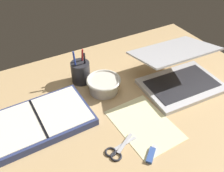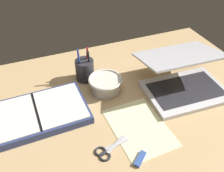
{
  "view_description": "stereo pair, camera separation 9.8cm",
  "coord_description": "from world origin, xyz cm",
  "px_view_note": "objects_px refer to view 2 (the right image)",
  "views": [
    {
      "loc": [
        -35.5,
        -59.27,
        71.3
      ],
      "look_at": [
        1.59,
        7.14,
        9.0
      ],
      "focal_mm": 40.0,
      "sensor_mm": 36.0,
      "label": 1
    },
    {
      "loc": [
        -26.64,
        -63.49,
        71.3
      ],
      "look_at": [
        1.59,
        7.14,
        9.0
      ],
      "focal_mm": 40.0,
      "sensor_mm": 36.0,
      "label": 2
    }
  ],
  "objects_px": {
    "laptop": "(183,78)",
    "bowl": "(105,84)",
    "scissors": "(106,151)",
    "pen_cup": "(85,70)",
    "planner": "(37,114)"
  },
  "relations": [
    {
      "from": "laptop",
      "to": "bowl",
      "type": "bearing_deg",
      "value": 163.25
    },
    {
      "from": "pen_cup",
      "to": "scissors",
      "type": "relative_size",
      "value": 1.26
    },
    {
      "from": "laptop",
      "to": "bowl",
      "type": "distance_m",
      "value": 0.33
    },
    {
      "from": "pen_cup",
      "to": "scissors",
      "type": "height_order",
      "value": "pen_cup"
    },
    {
      "from": "laptop",
      "to": "scissors",
      "type": "relative_size",
      "value": 2.78
    },
    {
      "from": "bowl",
      "to": "planner",
      "type": "bearing_deg",
      "value": -169.97
    },
    {
      "from": "laptop",
      "to": "bowl",
      "type": "height_order",
      "value": "laptop"
    },
    {
      "from": "bowl",
      "to": "pen_cup",
      "type": "height_order",
      "value": "pen_cup"
    },
    {
      "from": "bowl",
      "to": "scissors",
      "type": "xyz_separation_m",
      "value": [
        -0.11,
        -0.3,
        -0.03
      ]
    },
    {
      "from": "laptop",
      "to": "pen_cup",
      "type": "bearing_deg",
      "value": 151.89
    },
    {
      "from": "bowl",
      "to": "pen_cup",
      "type": "relative_size",
      "value": 0.91
    },
    {
      "from": "laptop",
      "to": "scissors",
      "type": "bearing_deg",
      "value": -152.89
    },
    {
      "from": "bowl",
      "to": "planner",
      "type": "distance_m",
      "value": 0.3
    },
    {
      "from": "scissors",
      "to": "laptop",
      "type": "bearing_deg",
      "value": 6.09
    },
    {
      "from": "bowl",
      "to": "scissors",
      "type": "height_order",
      "value": "bowl"
    }
  ]
}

